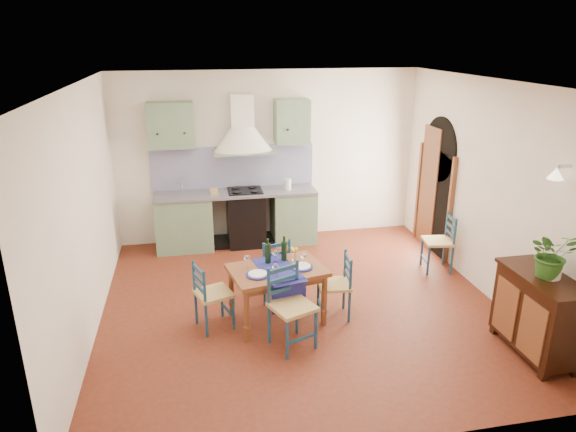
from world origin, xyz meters
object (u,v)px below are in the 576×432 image
(dining_table, at_px, (278,275))
(sideboard, at_px, (538,312))
(chair_near, at_px, (291,306))
(potted_plant, at_px, (552,254))

(dining_table, distance_m, sideboard, 2.88)
(chair_near, height_order, sideboard, chair_near)
(dining_table, relative_size, chair_near, 1.30)
(sideboard, bearing_deg, potted_plant, -38.96)
(dining_table, height_order, sideboard, dining_table)
(sideboard, height_order, potted_plant, potted_plant)
(chair_near, bearing_deg, dining_table, 95.58)
(chair_near, bearing_deg, potted_plant, -14.92)
(potted_plant, bearing_deg, chair_near, 165.08)
(dining_table, relative_size, sideboard, 1.16)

